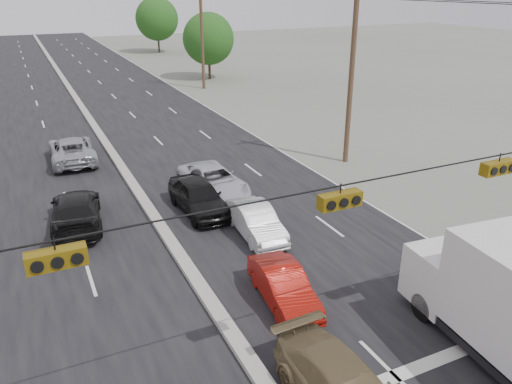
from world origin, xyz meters
The scene contains 13 objects.
road_surface centered at (0.00, 30.00, 0.00)m, with size 20.00×160.00×0.02m, color black.
center_median centered at (0.00, 30.00, 0.10)m, with size 0.50×160.00×0.20m, color gray.
utility_pole_right_b centered at (12.50, 15.00, 5.11)m, with size 1.60×0.30×10.00m.
utility_pole_right_c centered at (12.50, 40.00, 5.11)m, with size 1.60×0.30×10.00m.
traffic_signals centered at (1.40, 0.00, 5.49)m, with size 25.00×0.30×0.54m.
tree_right_mid centered at (15.00, 45.00, 4.34)m, with size 5.60×5.60×7.14m.
tree_right_far centered at (16.00, 70.00, 4.96)m, with size 6.40×6.40×8.16m.
red_sedan centered at (2.26, 3.86, 0.63)m, with size 1.33×3.81×1.25m, color maroon.
queue_car_a centered at (2.12, 11.93, 0.78)m, with size 1.83×4.55×1.55m, color black.
queue_car_b centered at (3.50, 8.63, 0.66)m, with size 1.40×4.02×1.33m, color silver.
queue_car_c centered at (3.50, 13.67, 0.70)m, with size 2.33×5.06×1.41m, color #BBBCC3.
oncoming_near centered at (-3.23, 12.84, 0.74)m, with size 2.07×5.08×1.47m, color black.
oncoming_far centered at (-2.37, 21.98, 0.75)m, with size 2.48×5.38×1.49m, color #989BA0.
Camera 1 is at (-4.60, -8.46, 9.95)m, focal length 35.00 mm.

